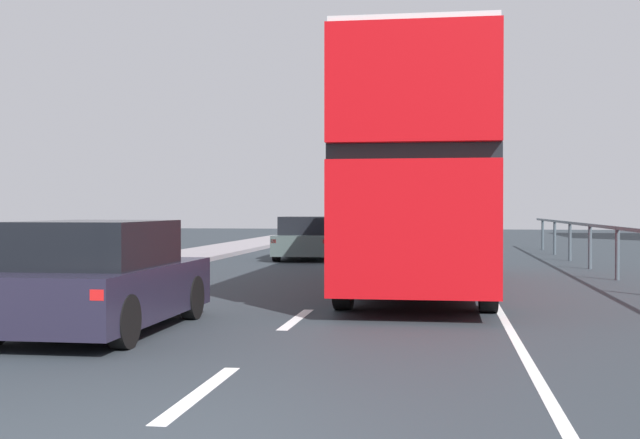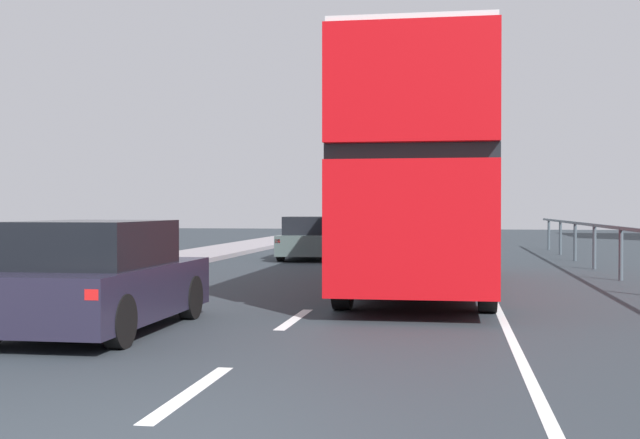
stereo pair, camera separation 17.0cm
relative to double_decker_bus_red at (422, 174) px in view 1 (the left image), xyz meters
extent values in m
cube|color=silver|center=(-1.71, -9.87, -2.35)|extent=(0.16, 2.27, 0.01)
cube|color=silver|center=(-1.71, -4.98, -2.35)|extent=(0.16, 2.27, 0.01)
cube|color=silver|center=(-1.71, -0.10, -2.35)|extent=(0.16, 2.27, 0.01)
cube|color=silver|center=(-1.71, 4.79, -2.35)|extent=(0.16, 2.27, 0.01)
cube|color=silver|center=(-1.71, 9.68, -2.35)|extent=(0.16, 2.27, 0.01)
cube|color=silver|center=(-1.71, 14.57, -2.35)|extent=(0.16, 2.27, 0.01)
cube|color=silver|center=(1.32, -2.67, -2.35)|extent=(0.12, 46.00, 0.01)
cylinder|color=#424F58|center=(4.37, 2.58, -1.76)|extent=(0.10, 0.10, 1.19)
cylinder|color=#424F58|center=(4.37, 6.08, -1.76)|extent=(0.10, 0.10, 1.19)
cylinder|color=#424F58|center=(4.37, 9.58, -1.76)|extent=(0.10, 0.10, 1.19)
cylinder|color=#424F58|center=(4.37, 13.08, -1.76)|extent=(0.10, 0.10, 1.19)
cylinder|color=#424F58|center=(4.37, 16.58, -1.76)|extent=(0.10, 0.10, 1.19)
cube|color=red|center=(0.00, -0.01, -1.01)|extent=(2.53, 10.65, 1.99)
cube|color=black|center=(0.00, -0.01, 0.11)|extent=(2.55, 10.23, 0.24)
cube|color=red|center=(0.00, -0.01, 1.09)|extent=(2.53, 10.65, 1.72)
cube|color=silver|center=(0.00, -0.01, 1.99)|extent=(2.48, 10.44, 0.10)
cube|color=black|center=(0.02, 5.29, -0.91)|extent=(2.25, 0.05, 1.39)
cube|color=yellow|center=(0.02, 5.29, 1.52)|extent=(1.50, 0.05, 0.28)
cylinder|color=black|center=(-1.13, 3.92, -1.85)|extent=(0.28, 1.00, 1.00)
cylinder|color=black|center=(1.16, 3.91, -1.85)|extent=(0.28, 1.00, 1.00)
cylinder|color=black|center=(-1.16, -3.73, -1.85)|extent=(0.28, 1.00, 1.00)
cylinder|color=black|center=(1.13, -3.73, -1.85)|extent=(0.28, 1.00, 1.00)
cube|color=#211E31|center=(-4.07, -6.51, -1.82)|extent=(1.82, 4.01, 0.70)
cube|color=black|center=(-4.08, -6.71, -1.18)|extent=(1.60, 2.21, 0.60)
cube|color=red|center=(-3.27, -8.48, -1.65)|extent=(0.16, 0.06, 0.12)
cylinder|color=black|center=(-4.90, -5.20, -2.03)|extent=(0.20, 0.64, 0.64)
cylinder|color=black|center=(-3.24, -5.21, -2.03)|extent=(0.20, 0.64, 0.64)
cylinder|color=black|center=(-3.25, -7.81, -2.03)|extent=(0.20, 0.64, 0.64)
cube|color=#435352|center=(-3.89, 9.36, -1.86)|extent=(1.92, 4.20, 0.63)
cube|color=black|center=(-3.88, 9.15, -1.26)|extent=(1.64, 2.33, 0.57)
cube|color=red|center=(-4.60, 7.29, -1.70)|extent=(0.16, 0.07, 0.12)
cube|color=red|center=(-3.03, 7.35, -1.70)|extent=(0.16, 0.07, 0.12)
cylinder|color=black|center=(-4.74, 10.70, -2.03)|extent=(0.22, 0.65, 0.64)
cylinder|color=black|center=(-3.13, 10.76, -2.03)|extent=(0.22, 0.65, 0.64)
cylinder|color=black|center=(-4.65, 7.96, -2.03)|extent=(0.22, 0.65, 0.64)
cylinder|color=black|center=(-3.03, 8.02, -2.03)|extent=(0.22, 0.65, 0.64)
camera|label=1|loc=(0.41, -16.89, -0.71)|focal=46.09mm
camera|label=2|loc=(0.58, -16.86, -0.71)|focal=46.09mm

